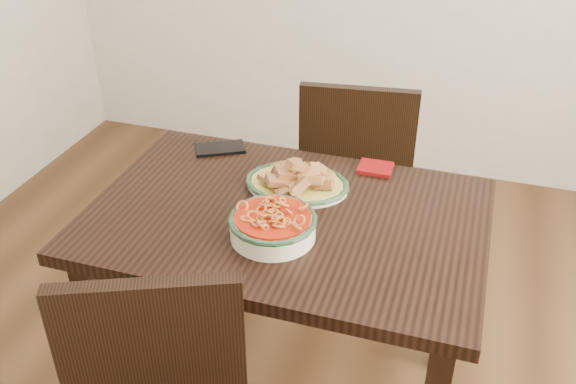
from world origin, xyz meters
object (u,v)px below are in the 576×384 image
(noodle_bowl, at_px, (273,223))
(smartphone, at_px, (220,148))
(fish_plate, at_px, (297,174))
(dining_table, at_px, (286,245))
(chair_far, at_px, (356,170))

(noodle_bowl, distance_m, smartphone, 0.52)
(noodle_bowl, relative_size, smartphone, 1.47)
(fish_plate, height_order, smartphone, fish_plate)
(noodle_bowl, bearing_deg, dining_table, 90.27)
(chair_far, bearing_deg, noodle_bowl, 78.98)
(chair_far, distance_m, noodle_bowl, 0.89)
(dining_table, xyz_separation_m, smartphone, (-0.32, 0.29, 0.11))
(dining_table, bearing_deg, noodle_bowl, -89.73)
(noodle_bowl, bearing_deg, chair_far, 86.29)
(dining_table, relative_size, noodle_bowl, 4.68)
(chair_far, distance_m, fish_plate, 0.66)
(fish_plate, height_order, noodle_bowl, fish_plate)
(fish_plate, bearing_deg, smartphone, 154.58)
(fish_plate, distance_m, smartphone, 0.35)
(chair_far, relative_size, fish_plate, 2.90)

